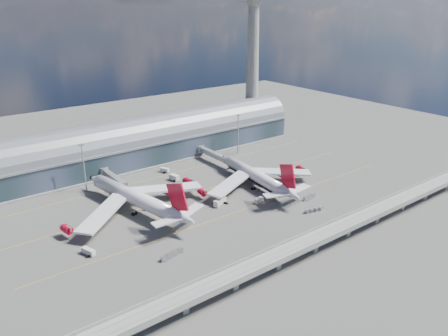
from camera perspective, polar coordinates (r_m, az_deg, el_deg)
ground at (r=212.99m, az=0.60°, el=-4.57°), size 500.00×500.00×0.00m
taxi_lines at (r=229.27m, az=-2.78°, el=-2.66°), size 200.00×80.12×0.01m
terminal at (r=270.50m, az=-9.55°, el=3.38°), size 200.00×30.00×28.00m
control_tower at (r=312.83m, az=3.76°, el=13.56°), size 19.00×19.00×103.00m
guideway at (r=175.34m, az=11.81°, el=-9.10°), size 220.00×8.50×7.20m
floodlight_mast_left at (r=231.30m, az=-17.83°, el=0.17°), size 3.00×0.70×25.70m
floodlight_mast_right at (r=277.56m, az=1.85°, el=4.61°), size 3.00×0.70×25.70m
airliner_left at (r=205.82m, az=-11.29°, el=-3.91°), size 72.05×75.86×23.22m
airliner_right at (r=229.28m, az=4.26°, el=-1.15°), size 66.17×69.19×21.95m
jet_bridge_left at (r=236.97m, az=-14.37°, el=-1.16°), size 4.40×28.00×7.25m
jet_bridge_right at (r=264.17m, az=-1.48°, el=1.83°), size 4.40×32.00×7.25m
service_truck_0 at (r=179.52m, az=-17.28°, el=-10.38°), size 3.92×6.38×2.51m
service_truck_1 at (r=213.19m, az=4.59°, el=-4.23°), size 4.60×2.61×2.55m
service_truck_2 at (r=210.73m, az=-0.55°, el=-4.37°), size 8.82×5.68×3.10m
service_truck_3 at (r=233.16m, az=5.19°, el=-1.86°), size 3.08×6.88×3.27m
service_truck_4 at (r=239.85m, az=-6.51°, el=-1.25°), size 3.66×5.97×3.22m
service_truck_5 at (r=252.20m, az=-7.78°, el=-0.26°), size 4.27×5.60×2.55m
cargo_train_0 at (r=171.77m, az=-6.79°, el=-11.15°), size 10.84×3.60×1.79m
cargo_train_1 at (r=208.38m, az=11.65°, el=-5.38°), size 9.75×3.79×1.61m
cargo_train_2 at (r=220.77m, az=11.05°, el=-3.75°), size 8.35×3.02×1.83m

